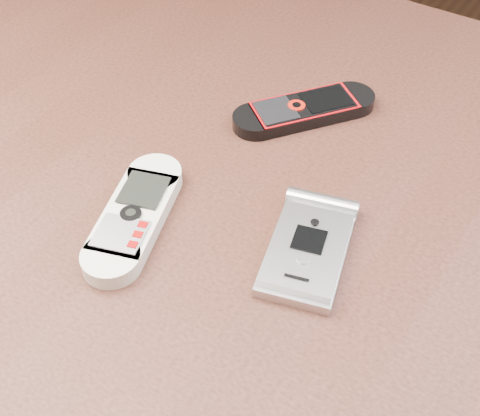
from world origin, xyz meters
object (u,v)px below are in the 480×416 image
object	(u,v)px
table	(235,294)
nokia_black_red	(305,110)
motorola_razr	(308,249)
nokia_white	(134,216)

from	to	relation	value
table	nokia_black_red	bearing A→B (deg)	95.65
motorola_razr	nokia_black_red	bearing A→B (deg)	104.52
table	nokia_white	size ratio (longest dim) A/B	8.66
nokia_white	nokia_black_red	distance (m)	0.20
nokia_black_red	motorola_razr	bearing A→B (deg)	-23.13
nokia_black_red	motorola_razr	size ratio (longest dim) A/B	1.26
table	nokia_white	distance (m)	0.14
table	nokia_white	world-z (taller)	nokia_white
motorola_razr	nokia_white	bearing A→B (deg)	-177.05
table	nokia_black_red	distance (m)	0.18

